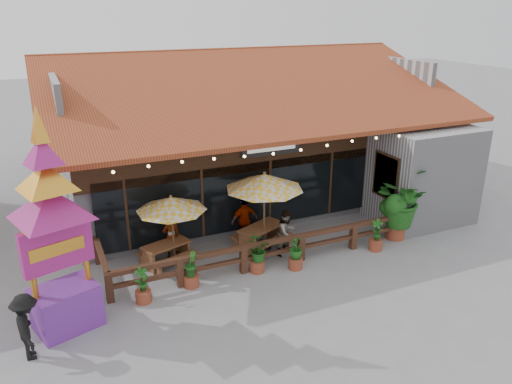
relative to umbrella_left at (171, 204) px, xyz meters
name	(u,v)px	position (x,y,z in m)	size (l,w,h in m)	color
ground	(306,250)	(4.28, -0.95, -2.03)	(100.00, 100.00, 0.00)	gray
restaurant_building	(239,140)	(4.54, 5.66, 0.18)	(15.50, 14.73, 6.09)	#AEAEB3
patio_railing	(248,250)	(2.02, -1.22, -1.41)	(10.00, 2.60, 0.92)	#4D2A1B
umbrella_left	(171,204)	(0.00, 0.00, 0.00)	(2.90, 2.90, 2.33)	brown
umbrella_right	(264,182)	(3.03, -0.24, 0.36)	(2.75, 2.75, 2.74)	brown
picnic_table_left	(166,250)	(-0.24, 0.03, -1.55)	(1.80, 1.67, 0.71)	brown
picnic_table_right	(262,233)	(2.99, -0.14, -1.50)	(2.06, 1.95, 0.78)	brown
thai_sign_tower	(51,209)	(-3.38, -2.17, 1.21)	(2.85, 2.85, 6.13)	#6B2893
tropical_plant	(399,200)	(7.63, -1.36, -0.58)	(2.29, 2.38, 2.54)	brown
diner_a	(171,236)	(0.04, 0.39, -1.28)	(0.55, 0.36, 1.50)	#392012
diner_b	(287,232)	(3.54, -0.87, -1.26)	(0.75, 0.58, 1.54)	#392012
diner_c	(244,220)	(2.62, 0.48, -1.20)	(0.97, 0.40, 1.66)	#392012
pedestrian	(27,327)	(-4.26, -3.08, -1.20)	(1.07, 0.61, 1.65)	black
planter_a	(143,288)	(-1.39, -1.84, -1.57)	(0.45, 0.44, 1.09)	brown
planter_b	(191,271)	(0.07, -1.58, -1.53)	(0.47, 0.51, 1.10)	brown
planter_c	(257,253)	(2.18, -1.57, -1.41)	(0.89, 0.88, 1.11)	brown
planter_d	(296,253)	(3.35, -1.88, -1.51)	(0.57, 0.57, 1.08)	brown
planter_e	(376,237)	(6.42, -1.85, -1.56)	(0.48, 0.46, 1.12)	brown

